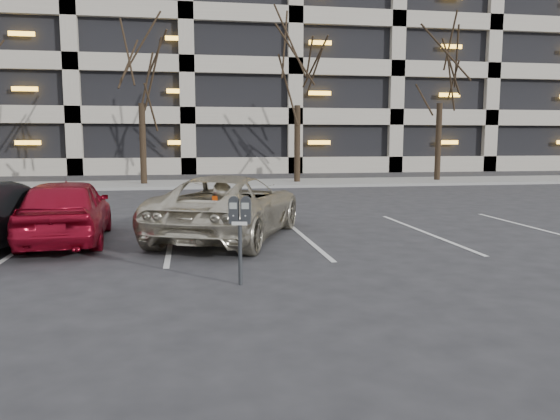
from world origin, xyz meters
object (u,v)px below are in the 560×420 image
(tree_c, at_px, (298,56))
(parking_meter, at_px, (240,219))
(suv_silver, at_px, (229,206))
(tree_b, at_px, (140,52))
(car_red, at_px, (66,210))
(tree_d, at_px, (442,54))

(tree_c, distance_m, parking_meter, 18.63)
(suv_silver, bearing_deg, tree_c, -84.47)
(parking_meter, height_order, suv_silver, suv_silver)
(suv_silver, bearing_deg, tree_b, -55.66)
(parking_meter, xyz_separation_m, suv_silver, (0.12, 3.86, -0.29))
(tree_c, bearing_deg, tree_b, 180.00)
(parking_meter, height_order, car_red, car_red)
(tree_b, xyz_separation_m, tree_d, (14.00, 0.00, 0.24))
(car_red, bearing_deg, parking_meter, 125.43)
(tree_b, relative_size, suv_silver, 1.54)
(tree_c, xyz_separation_m, suv_silver, (-4.18, -13.60, -5.18))
(tree_d, bearing_deg, tree_c, 180.00)
(tree_c, bearing_deg, car_red, -118.68)
(tree_b, distance_m, tree_c, 7.00)
(tree_d, distance_m, parking_meter, 21.43)
(tree_c, xyz_separation_m, tree_d, (7.00, 0.00, 0.28))
(tree_c, height_order, car_red, tree_c)
(tree_c, distance_m, car_red, 16.38)
(parking_meter, bearing_deg, tree_c, 89.54)
(tree_d, bearing_deg, suv_silver, -129.43)
(tree_b, bearing_deg, tree_d, 0.00)
(tree_b, bearing_deg, tree_c, 0.00)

